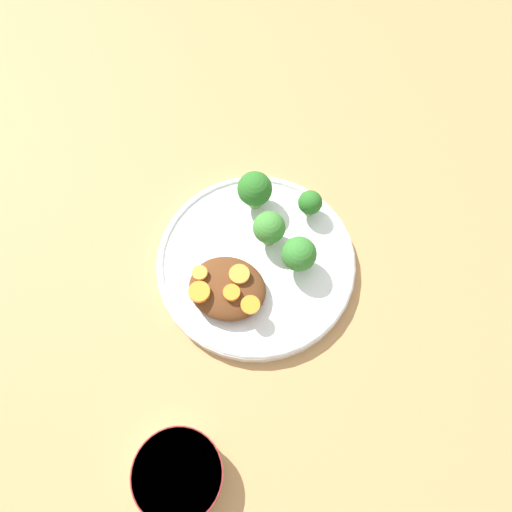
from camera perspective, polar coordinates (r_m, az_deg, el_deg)
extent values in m
plane|color=tan|center=(0.69, 0.00, -1.12)|extent=(4.00, 4.00, 0.00)
cylinder|color=white|center=(0.68, 0.00, -0.82)|extent=(0.27, 0.27, 0.02)
torus|color=white|center=(0.67, 0.00, -0.52)|extent=(0.27, 0.27, 0.01)
cylinder|color=silver|center=(0.62, -8.74, -23.48)|extent=(0.10, 0.10, 0.04)
cylinder|color=maroon|center=(0.60, -8.99, -23.46)|extent=(0.10, 0.10, 0.01)
cylinder|color=white|center=(0.61, -8.89, -23.47)|extent=(0.08, 0.08, 0.01)
ellipsoid|color=#5B3319|center=(0.64, -3.29, -3.72)|extent=(0.10, 0.09, 0.03)
cylinder|color=#7FA85B|center=(0.70, -0.14, 6.59)|extent=(0.02, 0.02, 0.02)
sphere|color=#286B23|center=(0.68, -0.15, 7.68)|extent=(0.05, 0.05, 0.05)
cylinder|color=#7FA85B|center=(0.67, 1.46, 2.37)|extent=(0.02, 0.02, 0.02)
sphere|color=#3D8433|center=(0.65, 1.51, 3.27)|extent=(0.04, 0.04, 0.04)
cylinder|color=#7FA85B|center=(0.70, 6.06, 5.35)|extent=(0.01, 0.01, 0.02)
sphere|color=#286B23|center=(0.68, 6.21, 6.10)|extent=(0.03, 0.03, 0.03)
cylinder|color=#7FA85B|center=(0.66, 4.77, -0.64)|extent=(0.02, 0.02, 0.02)
sphere|color=#337A2D|center=(0.64, 4.94, 0.23)|extent=(0.05, 0.05, 0.05)
cylinder|color=orange|center=(0.61, -0.65, -5.61)|extent=(0.02, 0.02, 0.00)
cylinder|color=orange|center=(0.62, -6.51, -4.10)|extent=(0.03, 0.03, 0.01)
cylinder|color=orange|center=(0.63, -1.92, -2.10)|extent=(0.03, 0.03, 0.01)
cylinder|color=orange|center=(0.63, -6.44, -1.94)|extent=(0.02, 0.02, 0.01)
cylinder|color=orange|center=(0.62, -2.80, -4.21)|extent=(0.02, 0.02, 0.01)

